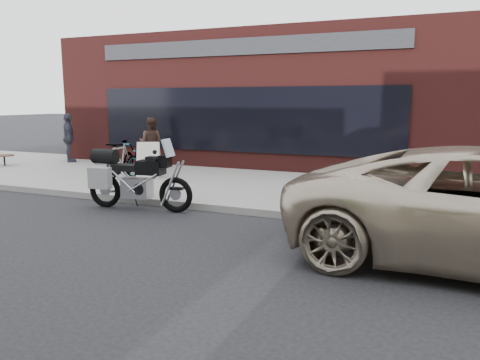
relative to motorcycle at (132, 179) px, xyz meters
The scene contains 10 objects.
ground 4.21m from the motorcycle, 58.76° to the right, with size 120.00×120.00×0.00m, color black.
near_sidewalk 4.11m from the motorcycle, 57.96° to the left, with size 44.00×6.00×0.15m, color gray.
storefront 10.55m from the motorcycle, 89.14° to the left, with size 14.00×10.07×4.50m.
motorcycle is the anchor object (origin of this frame).
bicycle_front 3.87m from the motorcycle, 120.12° to the left, with size 0.62×1.79×0.94m, color gray.
bicycle_rear 3.52m from the motorcycle, 130.81° to the left, with size 0.48×1.70×1.02m, color gray.
sandwich_sign 3.32m from the motorcycle, 117.81° to the left, with size 0.79×0.76×0.99m.
cafe_table 7.97m from the motorcycle, 157.19° to the left, with size 0.63×0.63×0.36m.
cafe_patron_left 5.39m from the motorcycle, 119.32° to the left, with size 0.78×0.61×1.61m, color #422A23.
cafe_patron_right 7.64m from the motorcycle, 142.14° to the left, with size 1.00×0.41×1.70m, color #3A3B4A.
Camera 1 is at (3.74, -4.49, 2.28)m, focal length 35.00 mm.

